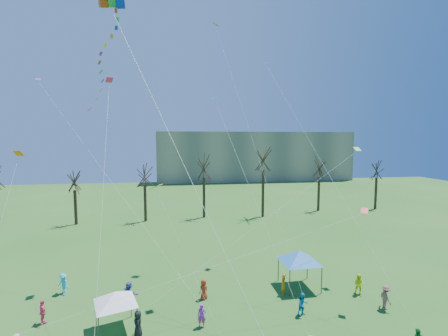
{
  "coord_description": "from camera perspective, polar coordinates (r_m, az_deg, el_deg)",
  "views": [
    {
      "loc": [
        -2.42,
        -14.46,
        12.83
      ],
      "look_at": [
        0.56,
        5.0,
        11.0
      ],
      "focal_mm": 25.0,
      "sensor_mm": 36.0,
      "label": 1
    }
  ],
  "objects": [
    {
      "name": "canopy_tent_white",
      "position": [
        23.62,
        -19.25,
        -21.45
      ],
      "size": [
        3.46,
        3.46,
        2.72
      ],
      "color": "#3F3F44",
      "rests_on": "ground"
    },
    {
      "name": "big_box_kite",
      "position": [
        23.68,
        -20.32,
        17.86
      ],
      "size": [
        5.56,
        7.44,
        25.36
      ],
      "color": "#C3380D",
      "rests_on": "ground"
    },
    {
      "name": "distant_building",
      "position": [
        99.65,
        5.49,
        2.21
      ],
      "size": [
        60.0,
        14.0,
        15.0
      ],
      "primitive_type": "cube",
      "color": "gray",
      "rests_on": "ground"
    },
    {
      "name": "bare_tree_row",
      "position": [
        50.96,
        -0.17,
        -1.01
      ],
      "size": [
        67.39,
        8.81,
        12.13
      ],
      "color": "black",
      "rests_on": "ground"
    },
    {
      "name": "festival_crowd",
      "position": [
        23.79,
        -3.33,
        -24.93
      ],
      "size": [
        26.81,
        12.18,
        1.81
      ],
      "color": "#DB461B",
      "rests_on": "ground"
    },
    {
      "name": "canopy_tent_blue",
      "position": [
        28.73,
        13.63,
        -15.43
      ],
      "size": [
        4.3,
        4.3,
        3.22
      ],
      "color": "#3F3F44",
      "rests_on": "ground"
    },
    {
      "name": "small_kites_aloft",
      "position": [
        26.73,
        -4.03,
        7.75
      ],
      "size": [
        30.54,
        16.25,
        34.64
      ],
      "color": "#DD600B",
      "rests_on": "ground"
    }
  ]
}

